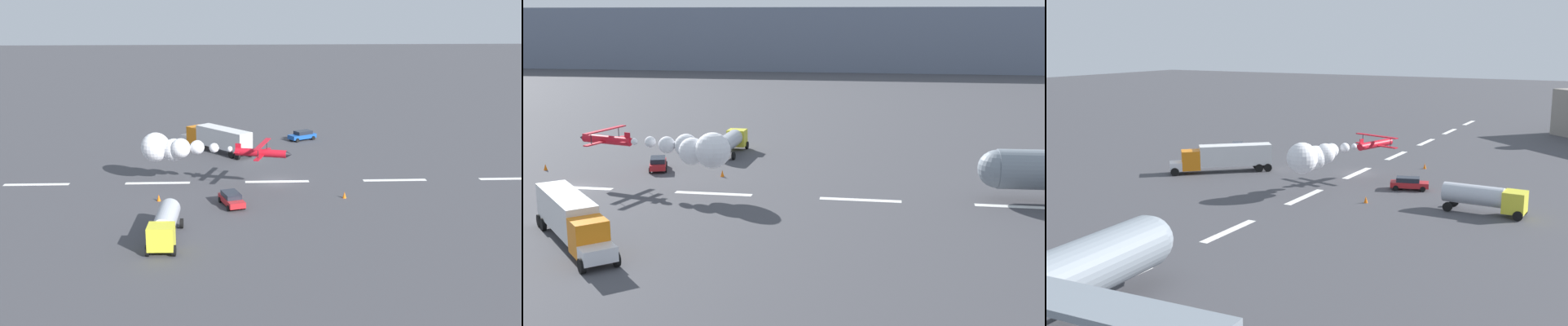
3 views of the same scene
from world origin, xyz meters
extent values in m
plane|color=#424247|center=(0.00, 0.00, 0.00)|extent=(440.00, 440.00, 0.00)
cube|color=white|center=(-29.77, 0.00, 0.01)|extent=(8.00, 0.90, 0.01)
cube|color=white|center=(-14.88, 0.00, 0.01)|extent=(8.00, 0.90, 0.01)
cube|color=white|center=(0.00, 0.00, 0.01)|extent=(8.00, 0.90, 0.01)
cube|color=white|center=(14.88, 0.00, 0.01)|extent=(8.00, 0.90, 0.01)
cube|color=white|center=(29.77, 0.00, 0.01)|extent=(8.00, 0.90, 0.01)
cylinder|color=red|center=(2.20, 3.44, 4.57)|extent=(6.18, 2.59, 0.93)
cube|color=red|center=(2.01, 3.49, 4.42)|extent=(2.34, 6.33, 0.12)
cube|color=red|center=(2.01, 3.49, 5.64)|extent=(2.34, 6.33, 0.12)
cylinder|color=black|center=(1.39, 1.33, 5.03)|extent=(0.08, 0.08, 1.22)
cylinder|color=black|center=(2.62, 5.65, 5.03)|extent=(0.08, 0.08, 1.22)
cube|color=red|center=(4.86, 2.67, 5.02)|extent=(0.70, 0.29, 1.10)
cube|color=red|center=(4.86, 2.67, 4.62)|extent=(1.13, 2.09, 0.08)
cone|color=black|center=(-1.10, 4.38, 4.57)|extent=(0.89, 0.95, 0.79)
sphere|color=white|center=(5.85, 2.08, 4.74)|extent=(0.70, 0.70, 0.70)
sphere|color=white|center=(7.76, 1.72, 4.83)|extent=(1.17, 1.17, 1.17)
sphere|color=white|center=(9.82, 0.91, 4.73)|extent=(1.74, 1.74, 1.74)
sphere|color=white|center=(11.84, 1.08, 4.68)|extent=(2.41, 2.41, 2.41)
sphere|color=white|center=(12.70, 0.24, 4.29)|extent=(2.77, 2.77, 2.77)
sphere|color=white|center=(15.00, -0.23, 4.55)|extent=(3.59, 3.59, 3.59)
cube|color=silver|center=(12.17, -21.22, 1.10)|extent=(2.93, 2.86, 1.10)
cube|color=orange|center=(10.84, -19.73, 1.85)|extent=(3.46, 3.46, 2.60)
cube|color=silver|center=(6.82, -15.22, 2.30)|extent=(8.32, 8.90, 2.80)
cylinder|color=black|center=(13.24, -20.54, 0.55)|extent=(0.99, 1.05, 1.10)
cylinder|color=black|center=(5.72, -12.11, 0.55)|extent=(0.99, 1.05, 1.10)
cylinder|color=black|center=(4.92, -11.21, 0.55)|extent=(0.99, 1.05, 1.10)
cylinder|color=black|center=(11.37, -22.21, 0.55)|extent=(0.99, 1.05, 1.10)
cylinder|color=black|center=(3.85, -13.77, 0.55)|extent=(0.99, 1.05, 1.10)
cylinder|color=black|center=(3.06, -12.88, 0.55)|extent=(0.99, 1.05, 1.10)
cube|color=yellow|center=(12.07, 22.82, 1.60)|extent=(2.45, 2.25, 2.20)
cylinder|color=#B7BCC6|center=(11.98, 18.58, 1.85)|extent=(2.24, 6.34, 2.10)
cylinder|color=black|center=(10.89, 23.45, 0.50)|extent=(0.34, 1.01, 1.00)
cylinder|color=black|center=(10.73, 16.26, 0.50)|extent=(0.34, 1.01, 1.00)
cylinder|color=black|center=(13.29, 23.40, 0.50)|extent=(0.34, 1.01, 1.00)
cylinder|color=black|center=(13.13, 16.21, 0.50)|extent=(0.34, 1.01, 1.00)
cube|color=#194CA5|center=(-5.61, -23.57, 0.65)|extent=(4.77, 3.83, 0.65)
cube|color=#1E232D|center=(-5.78, -23.67, 1.25)|extent=(3.15, 2.79, 0.55)
cylinder|color=black|center=(-4.72, -22.00, 0.32)|extent=(0.66, 0.52, 0.64)
cylinder|color=black|center=(-7.41, -23.59, 0.32)|extent=(0.66, 0.52, 0.64)
cylinder|color=black|center=(-3.80, -23.55, 0.32)|extent=(0.66, 0.52, 0.64)
cylinder|color=black|center=(-6.50, -25.14, 0.32)|extent=(0.66, 0.52, 0.64)
cube|color=#B21E23|center=(5.69, 9.40, 0.65)|extent=(3.11, 4.89, 0.65)
cube|color=#1E232D|center=(5.75, 9.21, 1.25)|extent=(2.41, 3.11, 0.55)
cylinder|color=black|center=(4.34, 10.64, 0.32)|extent=(0.41, 0.68, 0.64)
cylinder|color=black|center=(5.32, 7.61, 0.32)|extent=(0.41, 0.68, 0.64)
cylinder|color=black|center=(6.06, 11.19, 0.32)|extent=(0.41, 0.68, 0.64)
cylinder|color=black|center=(7.03, 8.16, 0.32)|extent=(0.41, 0.68, 0.64)
cone|color=orange|center=(-7.29, 7.09, 0.38)|extent=(0.44, 0.44, 0.75)
cone|color=orange|center=(13.98, 7.26, 0.38)|extent=(0.44, 0.44, 0.75)
camera|label=1|loc=(5.51, 78.92, 23.05)|focal=45.32mm
camera|label=2|loc=(32.36, -63.17, 17.66)|focal=45.72mm
camera|label=3|loc=(76.25, 33.67, 17.78)|focal=43.18mm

